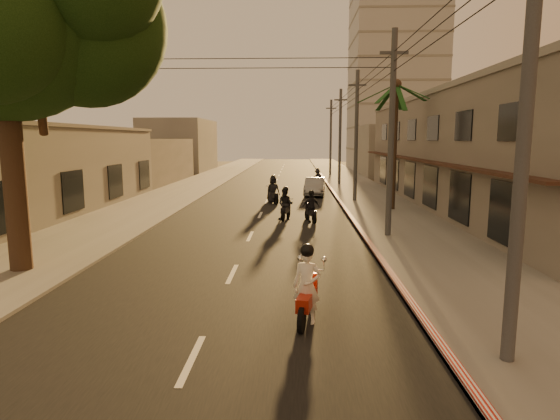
# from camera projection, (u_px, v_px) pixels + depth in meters

# --- Properties ---
(ground) EXTENTS (160.00, 160.00, 0.00)m
(ground) POSITION_uv_depth(u_px,v_px,m) (223.00, 294.00, 13.29)
(ground) COLOR #383023
(ground) RESTS_ON ground
(road) EXTENTS (10.00, 140.00, 0.02)m
(road) POSITION_uv_depth(u_px,v_px,m) (267.00, 201.00, 33.05)
(road) COLOR black
(road) RESTS_ON ground
(sidewalk_right) EXTENTS (5.00, 140.00, 0.12)m
(sidewalk_right) POSITION_uv_depth(u_px,v_px,m) (373.00, 201.00, 32.79)
(sidewalk_right) COLOR slate
(sidewalk_right) RESTS_ON ground
(sidewalk_left) EXTENTS (5.00, 140.00, 0.12)m
(sidewalk_left) POSITION_uv_depth(u_px,v_px,m) (162.00, 200.00, 33.30)
(sidewalk_left) COLOR slate
(sidewalk_left) RESTS_ON ground
(curb_stripe) EXTENTS (0.20, 60.00, 0.20)m
(curb_stripe) POSITION_uv_depth(u_px,v_px,m) (346.00, 211.00, 27.92)
(curb_stripe) COLOR #B41D13
(curb_stripe) RESTS_ON ground
(shophouse_row) EXTENTS (8.80, 34.20, 7.30)m
(shophouse_row) POSITION_uv_depth(u_px,v_px,m) (481.00, 151.00, 30.06)
(shophouse_row) COLOR gray
(shophouse_row) RESTS_ON ground
(left_building) EXTENTS (8.20, 24.20, 5.20)m
(left_building) POSITION_uv_depth(u_px,v_px,m) (21.00, 170.00, 27.21)
(left_building) COLOR gray
(left_building) RESTS_ON ground
(distant_tower) EXTENTS (12.10, 12.10, 28.00)m
(distant_tower) POSITION_uv_depth(u_px,v_px,m) (395.00, 70.00, 65.98)
(distant_tower) COLOR #B7B5B2
(distant_tower) RESTS_ON ground
(broadleaf_tree) EXTENTS (9.60, 8.70, 12.10)m
(broadleaf_tree) POSITION_uv_depth(u_px,v_px,m) (15.00, 4.00, 14.36)
(broadleaf_tree) COLOR black
(broadleaf_tree) RESTS_ON ground
(palm_tree) EXTENTS (5.00, 5.00, 8.20)m
(palm_tree) POSITION_uv_depth(u_px,v_px,m) (396.00, 92.00, 27.76)
(palm_tree) COLOR black
(palm_tree) RESTS_ON ground
(utility_poles) EXTENTS (1.20, 48.26, 9.00)m
(utility_poles) POSITION_uv_depth(u_px,v_px,m) (357.00, 107.00, 31.86)
(utility_poles) COLOR #38383A
(utility_poles) RESTS_ON ground
(filler_right) EXTENTS (8.00, 14.00, 6.00)m
(filler_right) POSITION_uv_depth(u_px,v_px,m) (394.00, 151.00, 56.83)
(filler_right) COLOR gray
(filler_right) RESTS_ON ground
(filler_left_near) EXTENTS (8.00, 14.00, 4.40)m
(filler_left_near) POSITION_uv_depth(u_px,v_px,m) (137.00, 161.00, 47.03)
(filler_left_near) COLOR gray
(filler_left_near) RESTS_ON ground
(filler_left_far) EXTENTS (8.00, 14.00, 7.00)m
(filler_left_far) POSITION_uv_depth(u_px,v_px,m) (180.00, 146.00, 64.62)
(filler_left_far) COLOR gray
(filler_left_far) RESTS_ON ground
(scooter_red) EXTENTS (0.92, 1.96, 1.95)m
(scooter_red) POSITION_uv_depth(u_px,v_px,m) (307.00, 288.00, 11.13)
(scooter_red) COLOR black
(scooter_red) RESTS_ON ground
(scooter_mid_a) EXTENTS (1.11, 1.84, 1.83)m
(scooter_mid_a) POSITION_uv_depth(u_px,v_px,m) (286.00, 205.00, 25.50)
(scooter_mid_a) COLOR black
(scooter_mid_a) RESTS_ON ground
(scooter_mid_b) EXTENTS (1.17, 1.70, 1.72)m
(scooter_mid_b) POSITION_uv_depth(u_px,v_px,m) (311.00, 207.00, 24.82)
(scooter_mid_b) COLOR black
(scooter_mid_b) RESTS_ON ground
(scooter_far_a) EXTENTS (1.33, 1.88, 1.96)m
(scooter_far_a) POSITION_uv_depth(u_px,v_px,m) (273.00, 191.00, 31.92)
(scooter_far_a) COLOR black
(scooter_far_a) RESTS_ON ground
(scooter_far_b) EXTENTS (1.48, 1.65, 1.72)m
(scooter_far_b) POSITION_uv_depth(u_px,v_px,m) (318.00, 178.00, 43.57)
(scooter_far_b) COLOR black
(scooter_far_b) RESTS_ON ground
(parked_car) EXTENTS (2.23, 4.47, 1.39)m
(parked_car) POSITION_uv_depth(u_px,v_px,m) (315.00, 187.00, 36.55)
(parked_car) COLOR #919499
(parked_car) RESTS_ON ground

